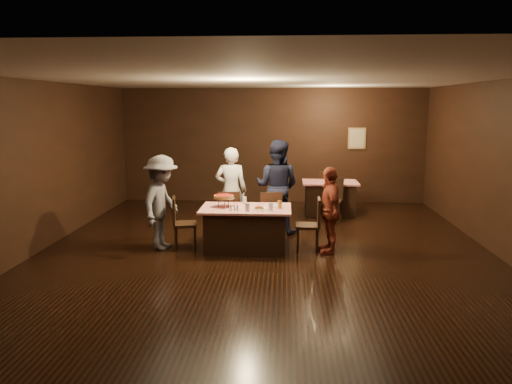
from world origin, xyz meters
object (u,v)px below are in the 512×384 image
(chair_back_near, at_px, (333,199))
(diner_navy_hoodie, at_px, (277,186))
(glass_front_right, at_px, (271,207))
(chair_end_right, at_px, (308,225))
(chair_far_right, at_px, (270,215))
(diner_grey_knit, at_px, (162,202))
(glass_back, at_px, (244,200))
(chair_far_left, at_px, (228,214))
(plate_empty, at_px, (277,206))
(diner_red_shirt, at_px, (329,210))
(glass_front_left, at_px, (247,207))
(chair_back_far, at_px, (328,190))
(diner_white_jacket, at_px, (231,190))
(glass_amber, at_px, (280,205))
(main_table, at_px, (246,229))
(back_table, at_px, (330,198))
(chair_end_left, at_px, (185,223))
(pizza_stand, at_px, (224,197))

(chair_back_near, bearing_deg, diner_navy_hoodie, -122.63)
(glass_front_right, bearing_deg, chair_end_right, 21.04)
(chair_end_right, bearing_deg, chair_back_near, 166.24)
(chair_far_right, distance_m, chair_end_right, 1.03)
(diner_grey_knit, bearing_deg, chair_back_near, -42.38)
(chair_back_near, relative_size, glass_back, 6.79)
(chair_far_left, distance_m, chair_back_near, 2.73)
(chair_far_right, xyz_separation_m, plate_empty, (0.15, -0.60, 0.30))
(diner_grey_knit, xyz_separation_m, diner_red_shirt, (2.98, -0.08, -0.09))
(diner_red_shirt, xyz_separation_m, glass_front_left, (-1.42, -0.21, 0.08))
(glass_front_right, bearing_deg, glass_back, 132.27)
(chair_back_far, bearing_deg, diner_grey_knit, 54.00)
(chair_back_far, xyz_separation_m, glass_back, (-1.81, -3.42, 0.37))
(chair_back_far, xyz_separation_m, diner_white_jacket, (-2.15, -2.52, 0.40))
(diner_navy_hoodie, xyz_separation_m, glass_amber, (0.07, -1.34, -0.10))
(glass_amber, bearing_deg, diner_navy_hoodie, 93.02)
(glass_amber, bearing_deg, chair_far_right, 104.04)
(chair_far_left, bearing_deg, diner_red_shirt, 145.19)
(chair_far_right, distance_m, chair_back_far, 3.26)
(main_table, xyz_separation_m, diner_white_jacket, (-0.39, 1.19, 0.49))
(diner_navy_hoodie, bearing_deg, chair_far_left, 47.23)
(glass_back, bearing_deg, diner_red_shirt, -14.58)
(back_table, bearing_deg, glass_back, -122.72)
(chair_end_right, bearing_deg, diner_navy_hoodie, -154.60)
(chair_far_left, distance_m, chair_end_left, 1.03)
(diner_red_shirt, height_order, glass_amber, diner_red_shirt)
(chair_far_left, relative_size, diner_navy_hoodie, 0.50)
(diner_grey_knit, distance_m, glass_amber, 2.11)
(chair_far_left, relative_size, glass_back, 6.79)
(chair_far_left, bearing_deg, diner_navy_hoodie, -160.48)
(chair_end_left, bearing_deg, glass_front_right, -109.63)
(glass_front_right, bearing_deg, diner_grey_knit, 173.05)
(diner_white_jacket, height_order, plate_empty, diner_white_jacket)
(main_table, bearing_deg, diner_navy_hoodie, 67.63)
(chair_far_right, distance_m, diner_navy_hoodie, 0.72)
(glass_back, bearing_deg, chair_far_left, 127.87)
(pizza_stand, distance_m, glass_front_right, 0.91)
(main_table, distance_m, diner_navy_hoodie, 1.50)
(chair_end_right, bearing_deg, glass_front_left, -72.56)
(back_table, xyz_separation_m, glass_back, (-1.81, -2.82, 0.46))
(chair_far_left, height_order, chair_far_right, same)
(diner_navy_hoodie, xyz_separation_m, glass_front_left, (-0.48, -1.59, -0.10))
(diner_white_jacket, relative_size, glass_front_right, 12.44)
(glass_front_right, bearing_deg, diner_red_shirt, 8.67)
(chair_end_left, bearing_deg, pizza_stand, -96.38)
(chair_end_right, bearing_deg, diner_red_shirt, 77.03)
(main_table, height_order, pizza_stand, pizza_stand)
(diner_white_jacket, bearing_deg, back_table, -138.16)
(diner_navy_hoodie, bearing_deg, pizza_stand, 70.30)
(chair_back_near, bearing_deg, chair_far_right, -114.39)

